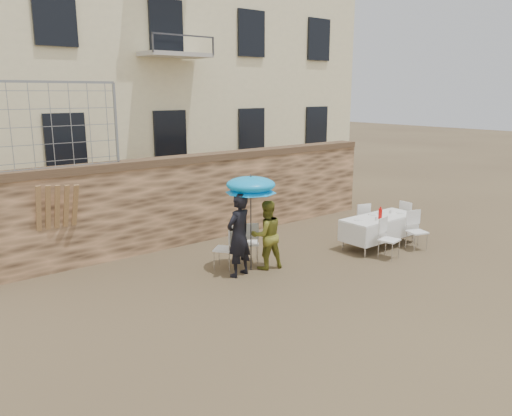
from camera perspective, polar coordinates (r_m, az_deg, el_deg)
ground at (r=9.20m, az=6.75°, el=-11.35°), size 80.00×80.00×0.00m
stone_wall at (r=12.68m, az=-9.35°, el=0.67°), size 13.00×0.50×2.20m
chain_link_fence at (r=11.27m, az=-23.28°, el=8.52°), size 3.20×0.06×1.80m
man_suit at (r=10.40m, az=-1.99°, el=-3.12°), size 0.73×0.56×1.78m
woman_dress at (r=10.88m, az=1.19°, el=-3.07°), size 0.86×0.74×1.52m
umbrella at (r=10.49m, az=-0.60°, el=2.34°), size 1.09×1.09×1.95m
couple_chair_left at (r=10.95m, az=-3.69°, el=-4.54°), size 0.67×0.67×0.96m
couple_chair_right at (r=11.34m, az=-0.79°, el=-3.88°), size 0.66×0.66×0.96m
banquet_table at (r=12.80m, az=13.99°, el=-1.13°), size 2.10×0.85×0.78m
soda_bottle at (r=12.52m, az=14.01°, el=-0.63°), size 0.09×0.09×0.26m
table_chair_front_left at (r=11.97m, az=15.00°, el=-3.42°), size 0.56×0.56×0.96m
table_chair_front_right at (r=12.85m, az=17.93°, el=-2.49°), size 0.61×0.61×0.96m
table_chair_back at (r=13.50m, az=11.76°, el=-1.39°), size 0.61×0.61×0.96m
table_chair_side at (r=14.03m, az=17.10°, el=-1.15°), size 0.52×0.52×0.96m
wood_planks at (r=11.36m, az=-22.08°, el=-2.12°), size 0.70×0.20×2.00m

